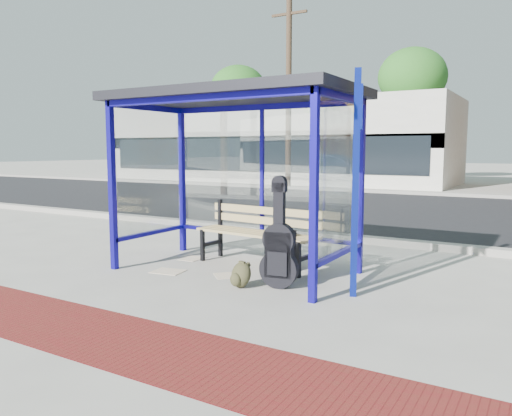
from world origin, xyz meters
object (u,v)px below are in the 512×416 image
Objects in this scene: bench at (259,230)px; backpack at (240,275)px; suitcase at (281,250)px; guitar_bag at (279,250)px.

backpack is (0.41, -1.13, -0.35)m from bench.
suitcase is (0.44, -0.14, -0.22)m from bench.
bench is 1.52× the size of guitar_bag.
backpack is (-0.03, -1.00, -0.14)m from suitcase.
suitcase is (-0.37, 0.76, -0.18)m from guitar_bag.
bench is 1.26m from backpack.
backpack is at bearing -64.22° from bench.
bench is 6.04× the size of backpack.
bench is 0.51m from suitcase.
suitcase is at bearing 105.26° from guitar_bag.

